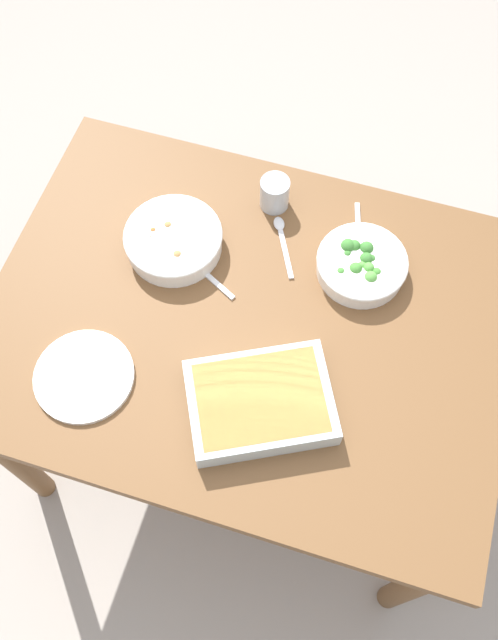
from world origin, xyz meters
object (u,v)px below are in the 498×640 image
(broccoli_bowl, at_px, (361,264))
(spoon_spare, at_px, (282,238))
(baking_dish, at_px, (260,402))
(side_plate, at_px, (84,376))
(drink_cup, at_px, (275,194))
(spoon_by_stew, at_px, (200,268))
(spoon_by_broccoli, at_px, (359,241))
(stew_bowl, at_px, (174,240))

(broccoli_bowl, relative_size, spoon_spare, 1.29)
(baking_dish, distance_m, side_plate, 0.39)
(drink_cup, distance_m, side_plate, 0.63)
(broccoli_bowl, bearing_deg, spoon_spare, -9.04)
(broccoli_bowl, relative_size, baking_dish, 0.58)
(drink_cup, bearing_deg, broccoli_bowl, 152.93)
(drink_cup, xyz_separation_m, spoon_by_stew, (0.11, 0.23, -0.03))
(drink_cup, bearing_deg, baking_dish, 102.97)
(side_plate, distance_m, spoon_by_broccoli, 0.72)
(side_plate, height_order, spoon_by_broccoli, side_plate)
(spoon_by_broccoli, distance_m, spoon_spare, 0.18)
(broccoli_bowl, relative_size, side_plate, 0.97)
(stew_bowl, distance_m, side_plate, 0.38)
(stew_bowl, bearing_deg, spoon_by_broccoli, -161.17)
(baking_dish, bearing_deg, spoon_by_stew, -50.69)
(drink_cup, distance_m, spoon_by_stew, 0.26)
(broccoli_bowl, bearing_deg, spoon_by_broccoli, -75.11)
(baking_dish, bearing_deg, side_plate, 6.96)
(side_plate, bearing_deg, broccoli_bowl, -139.44)
(spoon_spare, bearing_deg, side_plate, 56.26)
(stew_bowl, height_order, side_plate, stew_bowl)
(drink_cup, relative_size, spoon_spare, 0.52)
(baking_dish, distance_m, drink_cup, 0.53)
(spoon_spare, bearing_deg, spoon_by_stew, 40.39)
(stew_bowl, xyz_separation_m, drink_cup, (-0.19, -0.19, 0.01))
(broccoli_bowl, height_order, drink_cup, drink_cup)
(spoon_spare, bearing_deg, stew_bowl, 22.08)
(drink_cup, distance_m, spoon_by_broccoli, 0.23)
(stew_bowl, bearing_deg, spoon_spare, -157.92)
(stew_bowl, height_order, spoon_spare, stew_bowl)
(spoon_by_stew, height_order, spoon_spare, same)
(stew_bowl, relative_size, spoon_spare, 1.42)
(broccoli_bowl, bearing_deg, stew_bowl, 8.52)
(baking_dish, distance_m, spoon_spare, 0.43)
(broccoli_bowl, distance_m, spoon_by_broccoli, 0.08)
(drink_cup, height_order, spoon_by_broccoli, drink_cup)
(broccoli_bowl, xyz_separation_m, side_plate, (0.52, 0.44, -0.02))
(stew_bowl, relative_size, baking_dish, 0.64)
(spoon_by_broccoli, height_order, spoon_spare, same)
(side_plate, height_order, spoon_by_stew, side_plate)
(side_plate, bearing_deg, stew_bowl, -101.28)
(drink_cup, relative_size, spoon_by_stew, 0.52)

